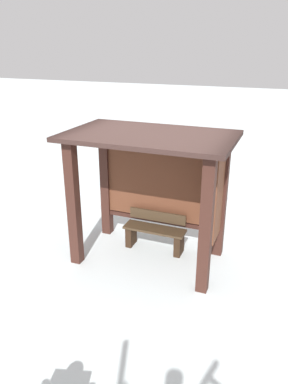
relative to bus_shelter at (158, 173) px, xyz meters
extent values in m
plane|color=white|center=(-0.10, -0.18, -1.60)|extent=(60.00, 60.00, 0.00)
cube|color=#3D2019|center=(-1.25, -0.79, -0.48)|extent=(0.18, 0.18, 2.24)
cube|color=#3D2019|center=(1.05, -0.79, -0.48)|extent=(0.18, 0.18, 2.24)
cube|color=#3D2019|center=(-1.25, 0.42, -0.48)|extent=(0.18, 0.18, 2.24)
cube|color=#3D2019|center=(1.05, 0.42, -0.48)|extent=(0.18, 0.18, 2.24)
cube|color=#34221F|center=(-0.10, -0.18, 0.68)|extent=(2.78, 1.70, 0.08)
cube|color=brown|center=(-0.10, 0.42, -0.27)|extent=(2.12, 0.08, 1.57)
cube|color=#3D2019|center=(-0.10, 0.40, -1.12)|extent=(2.12, 0.06, 0.08)
cube|color=brown|center=(1.05, 0.03, -0.27)|extent=(0.08, 0.67, 1.57)
cube|color=#41301F|center=(-0.10, 0.12, -1.17)|extent=(1.17, 0.35, 0.04)
cube|color=#41301F|center=(-0.10, 0.28, -0.97)|extent=(1.11, 0.04, 0.20)
cube|color=#301F13|center=(0.39, 0.12, -1.39)|extent=(0.12, 0.30, 0.41)
cube|color=#301F13|center=(-0.58, 0.12, -1.39)|extent=(0.12, 0.30, 0.41)
camera|label=1|loc=(2.03, -5.78, 2.08)|focal=34.89mm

